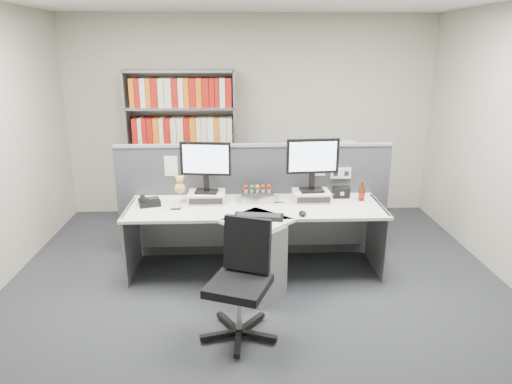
{
  "coord_description": "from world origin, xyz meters",
  "views": [
    {
      "loc": [
        -0.17,
        -3.68,
        2.26
      ],
      "look_at": [
        0.0,
        0.65,
        0.92
      ],
      "focal_mm": 32.76,
      "sensor_mm": 36.0,
      "label": 1
    }
  ],
  "objects_px": {
    "monitor_right": "(313,160)",
    "shelving_unit": "(183,149)",
    "cola_bottle": "(362,193)",
    "desk_fan": "(348,154)",
    "speaker": "(341,192)",
    "mouse": "(302,213)",
    "monitor_left": "(206,163)",
    "desk_phone": "(149,202)",
    "desk_calendar": "(176,204)",
    "desk": "(256,238)",
    "filing_cabinet": "(345,202)",
    "office_chair": "(242,276)",
    "keyboard": "(259,216)",
    "desktop_pc": "(257,196)"
  },
  "relations": [
    {
      "from": "monitor_left",
      "to": "shelving_unit",
      "type": "xyz_separation_m",
      "value": [
        -0.4,
        1.46,
        -0.16
      ]
    },
    {
      "from": "cola_bottle",
      "to": "office_chair",
      "type": "distance_m",
      "value": 1.81
    },
    {
      "from": "speaker",
      "to": "desk_fan",
      "type": "xyz_separation_m",
      "value": [
        0.27,
        0.93,
        0.22
      ]
    },
    {
      "from": "monitor_right",
      "to": "keyboard",
      "type": "distance_m",
      "value": 0.88
    },
    {
      "from": "mouse",
      "to": "desk_phone",
      "type": "distance_m",
      "value": 1.57
    },
    {
      "from": "monitor_left",
      "to": "monitor_right",
      "type": "distance_m",
      "value": 1.1
    },
    {
      "from": "keyboard",
      "to": "monitor_right",
      "type": "bearing_deg",
      "value": 41.56
    },
    {
      "from": "desk_calendar",
      "to": "keyboard",
      "type": "bearing_deg",
      "value": -19.34
    },
    {
      "from": "desk_phone",
      "to": "speaker",
      "type": "distance_m",
      "value": 2.03
    },
    {
      "from": "desk",
      "to": "desk_fan",
      "type": "relative_size",
      "value": 5.55
    },
    {
      "from": "desk_phone",
      "to": "filing_cabinet",
      "type": "xyz_separation_m",
      "value": [
        2.29,
        1.11,
        -0.4
      ]
    },
    {
      "from": "monitor_right",
      "to": "keyboard",
      "type": "relative_size",
      "value": 1.13
    },
    {
      "from": "desk_fan",
      "to": "keyboard",
      "type": "bearing_deg",
      "value": -127.71
    },
    {
      "from": "monitor_left",
      "to": "cola_bottle",
      "type": "xyz_separation_m",
      "value": [
        1.63,
        -0.03,
        -0.34
      ]
    },
    {
      "from": "monitor_right",
      "to": "desktop_pc",
      "type": "relative_size",
      "value": 1.67
    },
    {
      "from": "monitor_left",
      "to": "shelving_unit",
      "type": "relative_size",
      "value": 0.27
    },
    {
      "from": "filing_cabinet",
      "to": "office_chair",
      "type": "height_order",
      "value": "office_chair"
    },
    {
      "from": "desk",
      "to": "keyboard",
      "type": "relative_size",
      "value": 5.3
    },
    {
      "from": "desk",
      "to": "desk_phone",
      "type": "relative_size",
      "value": 9.94
    },
    {
      "from": "cola_bottle",
      "to": "office_chair",
      "type": "bearing_deg",
      "value": -135.52
    },
    {
      "from": "keyboard",
      "to": "desk_fan",
      "type": "xyz_separation_m",
      "value": [
        1.18,
        1.53,
        0.26
      ]
    },
    {
      "from": "desktop_pc",
      "to": "office_chair",
      "type": "bearing_deg",
      "value": -97.78
    },
    {
      "from": "monitor_left",
      "to": "speaker",
      "type": "distance_m",
      "value": 1.48
    },
    {
      "from": "speaker",
      "to": "office_chair",
      "type": "distance_m",
      "value": 1.76
    },
    {
      "from": "filing_cabinet",
      "to": "office_chair",
      "type": "distance_m",
      "value": 2.67
    },
    {
      "from": "monitor_left",
      "to": "keyboard",
      "type": "distance_m",
      "value": 0.83
    },
    {
      "from": "office_chair",
      "to": "desk_phone",
      "type": "bearing_deg",
      "value": 128.29
    },
    {
      "from": "speaker",
      "to": "shelving_unit",
      "type": "relative_size",
      "value": 0.09
    },
    {
      "from": "cola_bottle",
      "to": "desk_fan",
      "type": "distance_m",
      "value": 1.06
    },
    {
      "from": "speaker",
      "to": "cola_bottle",
      "type": "height_order",
      "value": "cola_bottle"
    },
    {
      "from": "desk_phone",
      "to": "mouse",
      "type": "bearing_deg",
      "value": -13.65
    },
    {
      "from": "monitor_left",
      "to": "shelving_unit",
      "type": "bearing_deg",
      "value": 105.17
    },
    {
      "from": "desktop_pc",
      "to": "filing_cabinet",
      "type": "xyz_separation_m",
      "value": [
        1.17,
        0.98,
        -0.41
      ]
    },
    {
      "from": "office_chair",
      "to": "filing_cabinet",
      "type": "bearing_deg",
      "value": 59.52
    },
    {
      "from": "desk_calendar",
      "to": "speaker",
      "type": "xyz_separation_m",
      "value": [
        1.73,
        0.31,
        0.01
      ]
    },
    {
      "from": "desk_phone",
      "to": "desk_fan",
      "type": "distance_m",
      "value": 2.55
    },
    {
      "from": "mouse",
      "to": "speaker",
      "type": "bearing_deg",
      "value": 48.1
    },
    {
      "from": "desk",
      "to": "cola_bottle",
      "type": "relative_size",
      "value": 12.2
    },
    {
      "from": "monitor_right",
      "to": "filing_cabinet",
      "type": "bearing_deg",
      "value": 59.3
    },
    {
      "from": "desk_phone",
      "to": "desk_calendar",
      "type": "distance_m",
      "value": 0.32
    },
    {
      "from": "desk_phone",
      "to": "shelving_unit",
      "type": "xyz_separation_m",
      "value": [
        0.19,
        1.56,
        0.22
      ]
    },
    {
      "from": "desk_calendar",
      "to": "desk",
      "type": "bearing_deg",
      "value": -11.12
    },
    {
      "from": "monitor_right",
      "to": "speaker",
      "type": "distance_m",
      "value": 0.51
    },
    {
      "from": "desk_calendar",
      "to": "filing_cabinet",
      "type": "bearing_deg",
      "value": 31.88
    },
    {
      "from": "monitor_right",
      "to": "desk_calendar",
      "type": "relative_size",
      "value": 4.85
    },
    {
      "from": "desk",
      "to": "filing_cabinet",
      "type": "bearing_deg",
      "value": 49.39
    },
    {
      "from": "mouse",
      "to": "filing_cabinet",
      "type": "relative_size",
      "value": 0.17
    },
    {
      "from": "keyboard",
      "to": "filing_cabinet",
      "type": "height_order",
      "value": "keyboard"
    },
    {
      "from": "monitor_right",
      "to": "shelving_unit",
      "type": "height_order",
      "value": "shelving_unit"
    },
    {
      "from": "desk_calendar",
      "to": "desk_phone",
      "type": "bearing_deg",
      "value": 155.18
    }
  ]
}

